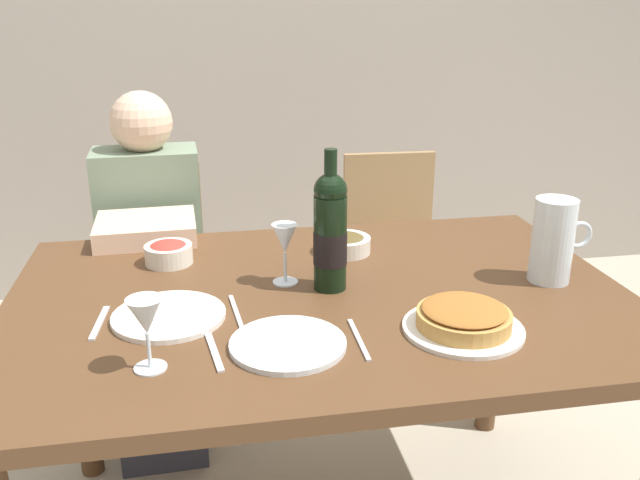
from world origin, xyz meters
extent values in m
cube|color=#A3998E|center=(0.00, 1.90, 1.40)|extent=(8.00, 0.10, 2.80)
cube|color=brown|center=(0.00, 0.00, 0.74)|extent=(1.50, 1.00, 0.04)
cylinder|color=brown|center=(-0.67, 0.42, 0.36)|extent=(0.07, 0.07, 0.72)
cylinder|color=brown|center=(0.67, 0.42, 0.36)|extent=(0.07, 0.07, 0.72)
cylinder|color=black|center=(0.03, 0.03, 0.88)|extent=(0.08, 0.08, 0.24)
sphere|color=black|center=(0.03, 0.03, 1.01)|extent=(0.08, 0.08, 0.08)
cylinder|color=black|center=(0.03, 0.03, 1.06)|extent=(0.03, 0.03, 0.09)
cylinder|color=black|center=(0.03, 0.03, 0.87)|extent=(0.08, 0.08, 0.08)
cylinder|color=silver|center=(0.58, -0.02, 0.87)|extent=(0.10, 0.10, 0.21)
cylinder|color=silver|center=(0.58, -0.02, 0.83)|extent=(0.10, 0.10, 0.13)
torus|color=silver|center=(0.65, -0.02, 0.88)|extent=(0.07, 0.01, 0.07)
cylinder|color=white|center=(0.27, -0.25, 0.77)|extent=(0.26, 0.26, 0.01)
cylinder|color=#C18E47|center=(0.27, -0.25, 0.79)|extent=(0.20, 0.20, 0.03)
ellipsoid|color=#9E6028|center=(0.27, -0.25, 0.81)|extent=(0.18, 0.18, 0.02)
cylinder|color=silver|center=(-0.37, 0.27, 0.79)|extent=(0.13, 0.13, 0.05)
ellipsoid|color=#B2382D|center=(-0.37, 0.27, 0.80)|extent=(0.10, 0.10, 0.04)
cylinder|color=silver|center=(0.12, 0.26, 0.78)|extent=(0.14, 0.14, 0.05)
ellipsoid|color=brown|center=(0.12, 0.26, 0.80)|extent=(0.12, 0.12, 0.03)
cylinder|color=silver|center=(-0.08, 0.08, 0.76)|extent=(0.06, 0.06, 0.00)
cylinder|color=silver|center=(-0.08, 0.08, 0.80)|extent=(0.01, 0.01, 0.08)
cone|color=silver|center=(-0.08, 0.08, 0.88)|extent=(0.06, 0.06, 0.07)
cylinder|color=silver|center=(-0.39, -0.29, 0.76)|extent=(0.06, 0.06, 0.00)
cylinder|color=silver|center=(-0.39, -0.29, 0.80)|extent=(0.01, 0.01, 0.07)
cone|color=silver|center=(-0.39, -0.29, 0.87)|extent=(0.07, 0.07, 0.07)
cylinder|color=white|center=(-0.36, -0.07, 0.77)|extent=(0.25, 0.25, 0.01)
cylinder|color=silver|center=(-0.11, -0.25, 0.77)|extent=(0.24, 0.24, 0.01)
cube|color=silver|center=(-0.51, -0.07, 0.76)|extent=(0.03, 0.16, 0.00)
cube|color=silver|center=(-0.21, -0.07, 0.76)|extent=(0.03, 0.18, 0.00)
cube|color=silver|center=(0.04, -0.25, 0.76)|extent=(0.01, 0.18, 0.00)
cube|color=silver|center=(-0.26, -0.25, 0.76)|extent=(0.04, 0.16, 0.00)
cube|color=#9E7A51|center=(-0.45, 0.80, 0.46)|extent=(0.41, 0.41, 0.02)
cube|color=#9E7A51|center=(-0.46, 0.99, 0.67)|extent=(0.36, 0.04, 0.40)
cylinder|color=#9E7A51|center=(-0.61, 0.63, 0.23)|extent=(0.04, 0.04, 0.45)
cylinder|color=#9E7A51|center=(-0.27, 0.64, 0.23)|extent=(0.04, 0.04, 0.45)
cylinder|color=#9E7A51|center=(-0.63, 0.97, 0.23)|extent=(0.04, 0.04, 0.45)
cylinder|color=#9E7A51|center=(-0.29, 0.98, 0.23)|extent=(0.04, 0.04, 0.45)
cube|color=gray|center=(-0.45, 0.76, 0.72)|extent=(0.35, 0.21, 0.50)
sphere|color=beige|center=(-0.45, 0.76, 1.06)|extent=(0.20, 0.20, 0.20)
cube|color=#33333D|center=(-0.44, 0.57, 0.47)|extent=(0.32, 0.39, 0.14)
cube|color=#33333D|center=(-0.44, 0.42, 0.20)|extent=(0.28, 0.13, 0.40)
cube|color=beige|center=(-0.44, 0.48, 0.79)|extent=(0.30, 0.25, 0.06)
cube|color=#9E7A51|center=(0.45, 0.82, 0.46)|extent=(0.42, 0.42, 0.02)
cube|color=#9E7A51|center=(0.46, 1.01, 0.67)|extent=(0.36, 0.04, 0.40)
cylinder|color=#9E7A51|center=(0.27, 0.66, 0.23)|extent=(0.04, 0.04, 0.45)
cylinder|color=#9E7A51|center=(0.61, 0.65, 0.23)|extent=(0.04, 0.04, 0.45)
cylinder|color=#9E7A51|center=(0.29, 1.00, 0.23)|extent=(0.04, 0.04, 0.45)
cylinder|color=#9E7A51|center=(0.63, 0.99, 0.23)|extent=(0.04, 0.04, 0.45)
camera|label=1|loc=(-0.27, -1.46, 1.43)|focal=37.57mm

